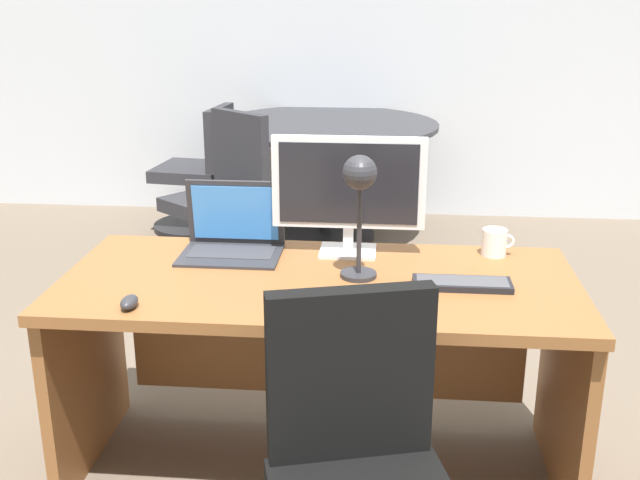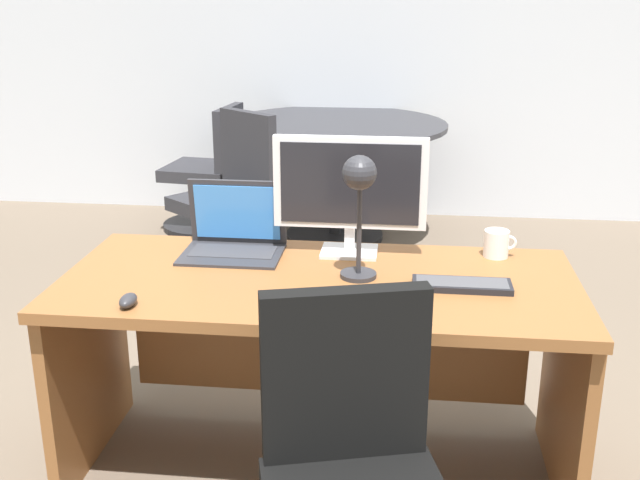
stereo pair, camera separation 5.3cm
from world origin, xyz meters
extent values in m
plane|color=#6B5B4C|center=(0.00, 1.50, 0.00)|extent=(12.00, 12.00, 0.00)
cube|color=silver|center=(0.00, 3.27, 1.40)|extent=(10.00, 0.10, 2.80)
cube|color=brown|center=(0.00, 0.00, 0.70)|extent=(1.69, 0.76, 0.04)
cube|color=brown|center=(-0.83, 0.00, 0.34)|extent=(0.04, 0.67, 0.68)
cube|color=brown|center=(0.83, 0.00, 0.34)|extent=(0.04, 0.67, 0.68)
cube|color=brown|center=(0.00, 0.28, 0.38)|extent=(1.49, 0.02, 0.48)
cube|color=silver|center=(0.08, 0.26, 0.73)|extent=(0.20, 0.16, 0.01)
cube|color=silver|center=(0.08, 0.27, 0.78)|extent=(0.04, 0.02, 0.09)
cube|color=silver|center=(0.08, 0.26, 0.98)|extent=(0.54, 0.04, 0.32)
cube|color=black|center=(0.08, 0.24, 0.98)|extent=(0.48, 0.00, 0.28)
cube|color=#2D2D33|center=(-0.33, 0.18, 0.73)|extent=(0.35, 0.26, 0.01)
cube|color=#38383D|center=(-0.33, 0.20, 0.73)|extent=(0.30, 0.14, 0.00)
cube|color=#2D2D33|center=(-0.33, 0.30, 0.85)|extent=(0.35, 0.04, 0.24)
cube|color=#3F8CEA|center=(-0.33, 0.29, 0.85)|extent=(0.31, 0.03, 0.20)
cube|color=black|center=(0.46, -0.03, 0.73)|extent=(0.31, 0.11, 0.02)
cube|color=#47474C|center=(0.46, -0.03, 0.74)|extent=(0.29, 0.09, 0.00)
ellipsoid|color=#2D2D33|center=(-0.54, -0.29, 0.74)|extent=(0.05, 0.09, 0.04)
cylinder|color=#2D2D33|center=(0.13, 0.03, 0.73)|extent=(0.12, 0.12, 0.01)
cylinder|color=#2D2D33|center=(0.13, 0.03, 0.89)|extent=(0.02, 0.02, 0.30)
sphere|color=#2D2D33|center=(0.13, 0.00, 1.08)|extent=(0.11, 0.11, 0.11)
cylinder|color=white|center=(0.60, 0.28, 0.77)|extent=(0.09, 0.09, 0.10)
torus|color=white|center=(0.64, 0.28, 0.78)|extent=(0.05, 0.01, 0.05)
cube|color=black|center=(0.13, -0.56, 0.68)|extent=(0.44, 0.17, 0.47)
cylinder|color=black|center=(-0.20, 2.59, 0.02)|extent=(0.65, 0.65, 0.04)
cylinder|color=black|center=(-0.20, 2.59, 0.40)|extent=(0.08, 0.08, 0.72)
cylinder|color=#2D2D33|center=(-0.20, 2.59, 0.77)|extent=(1.45, 1.45, 0.03)
cylinder|color=black|center=(-0.79, 1.84, 0.02)|extent=(0.56, 0.56, 0.04)
cylinder|color=black|center=(-0.79, 1.84, 0.22)|extent=(0.05, 0.05, 0.35)
cube|color=#2D2D33|center=(-0.79, 1.84, 0.43)|extent=(0.65, 0.65, 0.08)
cube|color=#2D2D33|center=(-0.65, 2.01, 0.71)|extent=(0.38, 0.32, 0.47)
cylinder|color=black|center=(-1.14, 2.71, 0.02)|extent=(0.56, 0.56, 0.04)
cylinder|color=black|center=(-1.14, 2.71, 0.21)|extent=(0.05, 0.05, 0.33)
cube|color=#2D2D33|center=(-1.14, 2.71, 0.41)|extent=(0.52, 0.52, 0.08)
cube|color=#2D2D33|center=(-0.92, 2.68, 0.66)|extent=(0.12, 0.44, 0.41)
camera|label=1|loc=(0.22, -2.33, 1.64)|focal=43.01mm
camera|label=2|loc=(0.27, -2.33, 1.64)|focal=43.01mm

